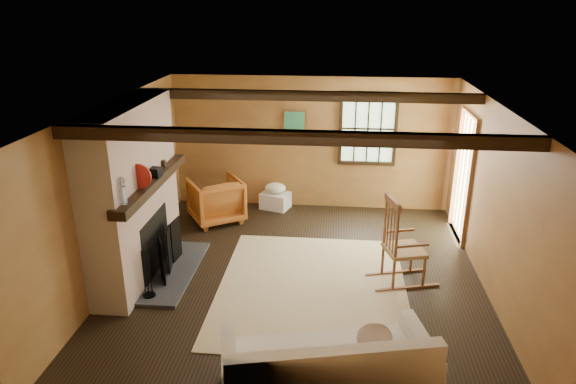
# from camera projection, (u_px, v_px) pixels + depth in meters

# --- Properties ---
(ground) EXTENTS (5.50, 5.50, 0.00)m
(ground) POSITION_uv_depth(u_px,v_px,m) (299.00, 279.00, 7.11)
(ground) COLOR black
(ground) RESTS_ON ground
(room_envelope) EXTENTS (5.02, 5.52, 2.44)m
(room_envelope) POSITION_uv_depth(u_px,v_px,m) (318.00, 161.00, 6.76)
(room_envelope) COLOR #A27239
(room_envelope) RESTS_ON ground
(fireplace) EXTENTS (1.02, 2.30, 2.40)m
(fireplace) POSITION_uv_depth(u_px,v_px,m) (135.00, 199.00, 6.93)
(fireplace) COLOR #9E463D
(fireplace) RESTS_ON ground
(rug) EXTENTS (2.50, 3.00, 0.01)m
(rug) POSITION_uv_depth(u_px,v_px,m) (312.00, 287.00, 6.90)
(rug) COLOR tan
(rug) RESTS_ON ground
(rocking_chair) EXTENTS (0.99, 0.69, 1.24)m
(rocking_chair) POSITION_uv_depth(u_px,v_px,m) (401.00, 247.00, 6.88)
(rocking_chair) COLOR tan
(rocking_chair) RESTS_ON ground
(sofa) EXTENTS (2.14, 1.30, 0.80)m
(sofa) POSITION_uv_depth(u_px,v_px,m) (329.00, 374.00, 4.89)
(sofa) COLOR white
(sofa) RESTS_ON ground
(firewood_pile) EXTENTS (0.61, 0.11, 0.22)m
(firewood_pile) POSITION_uv_depth(u_px,v_px,m) (205.00, 199.00, 9.65)
(firewood_pile) COLOR #4E3521
(firewood_pile) RESTS_ON ground
(laundry_basket) EXTENTS (0.59, 0.52, 0.30)m
(laundry_basket) POSITION_uv_depth(u_px,v_px,m) (275.00, 200.00, 9.49)
(laundry_basket) COLOR white
(laundry_basket) RESTS_ON ground
(basket_pillow) EXTENTS (0.45, 0.40, 0.19)m
(basket_pillow) POSITION_uv_depth(u_px,v_px,m) (275.00, 188.00, 9.41)
(basket_pillow) COLOR white
(basket_pillow) RESTS_ON laundry_basket
(armchair) EXTENTS (1.15, 1.16, 0.77)m
(armchair) POSITION_uv_depth(u_px,v_px,m) (216.00, 200.00, 8.87)
(armchair) COLOR #BF6026
(armchair) RESTS_ON ground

